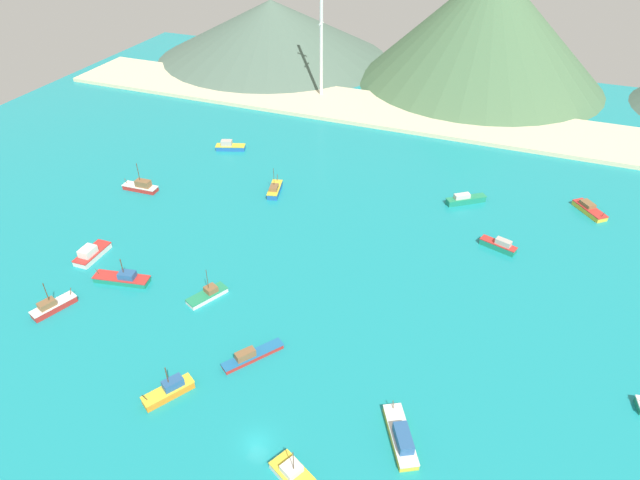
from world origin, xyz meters
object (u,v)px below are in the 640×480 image
(fishing_boat_0, at_px, (123,278))
(fishing_boat_2, at_px, (91,253))
(fishing_boat_11, at_px, (275,189))
(fishing_boat_8, at_px, (53,306))
(fishing_boat_10, at_px, (169,390))
(radio_tower, at_px, (321,38))
(fishing_boat_6, at_px, (296,477))
(fishing_boat_3, at_px, (208,295))
(fishing_boat_9, at_px, (499,245))
(fishing_boat_12, at_px, (401,437))
(fishing_boat_4, at_px, (589,209))
(fishing_boat_5, at_px, (251,355))
(fishing_boat_14, at_px, (141,187))
(fishing_boat_13, at_px, (230,146))
(fishing_boat_1, at_px, (465,199))

(fishing_boat_0, xyz_separation_m, fishing_boat_2, (-10.54, 3.99, 0.18))
(fishing_boat_11, bearing_deg, fishing_boat_8, -110.63)
(fishing_boat_10, xyz_separation_m, radio_tower, (-22.20, 119.62, 18.01))
(fishing_boat_6, height_order, fishing_boat_8, fishing_boat_8)
(fishing_boat_2, distance_m, radio_tower, 98.75)
(fishing_boat_3, distance_m, fishing_boat_6, 39.35)
(fishing_boat_9, height_order, fishing_boat_12, fishing_boat_12)
(fishing_boat_4, distance_m, fishing_boat_5, 83.02)
(fishing_boat_8, xyz_separation_m, fishing_boat_14, (-10.80, 40.43, 0.11))
(fishing_boat_8, bearing_deg, fishing_boat_14, 104.95)
(fishing_boat_0, xyz_separation_m, radio_tower, (0.90, 100.40, 18.22))
(radio_tower, bearing_deg, fishing_boat_0, -90.51)
(fishing_boat_0, bearing_deg, fishing_boat_12, -14.23)
(fishing_boat_12, bearing_deg, fishing_boat_13, 132.75)
(fishing_boat_2, distance_m, fishing_boat_6, 63.43)
(fishing_boat_2, distance_m, fishing_boat_5, 43.46)
(fishing_boat_10, height_order, fishing_boat_14, fishing_boat_14)
(fishing_boat_3, bearing_deg, fishing_boat_4, 40.91)
(fishing_boat_1, height_order, fishing_boat_13, fishing_boat_13)
(fishing_boat_9, height_order, fishing_boat_10, fishing_boat_10)
(fishing_boat_0, bearing_deg, fishing_boat_9, 29.33)
(fishing_boat_4, relative_size, fishing_boat_14, 0.97)
(fishing_boat_6, relative_size, fishing_boat_11, 1.06)
(fishing_boat_3, distance_m, fishing_boat_5, 17.39)
(fishing_boat_11, bearing_deg, fishing_boat_14, -160.85)
(fishing_boat_4, bearing_deg, fishing_boat_2, -149.76)
(fishing_boat_1, bearing_deg, radio_tower, 137.98)
(fishing_boat_1, xyz_separation_m, fishing_boat_10, (-31.93, -70.83, 0.08))
(fishing_boat_3, height_order, fishing_boat_5, fishing_boat_3)
(fishing_boat_3, distance_m, fishing_boat_14, 44.20)
(fishing_boat_9, xyz_separation_m, fishing_boat_13, (-72.67, 20.16, -0.01))
(fishing_boat_1, relative_size, fishing_boat_5, 0.91)
(fishing_boat_6, xyz_separation_m, fishing_boat_12, (11.14, 10.47, 0.24))
(fishing_boat_5, xyz_separation_m, fishing_boat_8, (-37.65, -2.42, 0.19))
(fishing_boat_6, xyz_separation_m, fishing_boat_9, (18.41, 61.07, 0.22))
(fishing_boat_1, height_order, fishing_boat_12, fishing_boat_12)
(fishing_boat_10, height_order, fishing_boat_11, fishing_boat_11)
(fishing_boat_2, distance_m, fishing_boat_11, 42.77)
(fishing_boat_0, xyz_separation_m, fishing_boat_13, (-8.35, 56.30, 0.15))
(fishing_boat_10, bearing_deg, fishing_boat_11, 100.07)
(fishing_boat_13, bearing_deg, fishing_boat_10, -67.39)
(fishing_boat_0, distance_m, radio_tower, 102.05)
(fishing_boat_1, height_order, fishing_boat_14, fishing_boat_14)
(fishing_boat_0, distance_m, fishing_boat_14, 34.29)
(fishing_boat_5, bearing_deg, fishing_boat_12, -13.10)
(fishing_boat_3, height_order, fishing_boat_8, same)
(fishing_boat_14, bearing_deg, fishing_boat_2, -75.12)
(fishing_boat_1, height_order, fishing_boat_4, fishing_boat_1)
(fishing_boat_6, xyz_separation_m, fishing_boat_10, (-22.81, 5.72, 0.27))
(fishing_boat_10, xyz_separation_m, fishing_boat_11, (-10.51, 59.19, -0.13))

